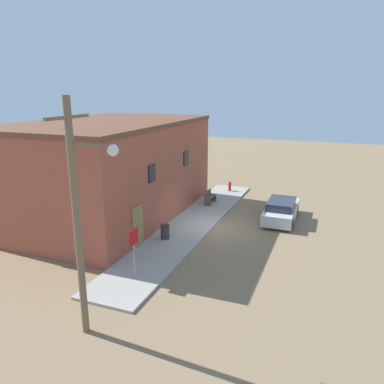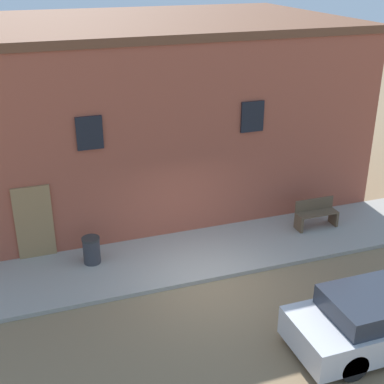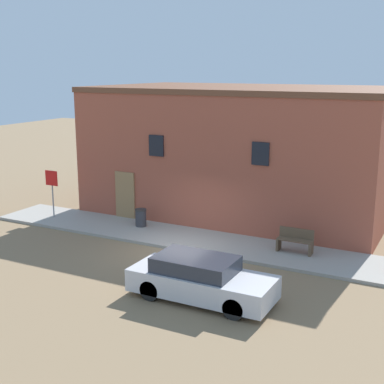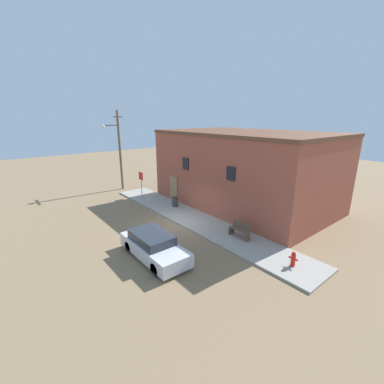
% 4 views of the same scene
% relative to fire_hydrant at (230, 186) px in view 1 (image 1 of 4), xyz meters
% --- Properties ---
extents(ground_plane, '(80.00, 80.00, 0.00)m').
position_rel_fire_hydrant_xyz_m(ground_plane, '(-7.73, -1.23, -0.48)').
color(ground_plane, '#846B4C').
extents(sidewalk, '(18.48, 2.67, 0.11)m').
position_rel_fire_hydrant_xyz_m(sidewalk, '(-7.73, 0.10, -0.43)').
color(sidewalk, '#9E998E').
rests_on(sidewalk, ground).
extents(brick_building, '(13.49, 8.29, 5.88)m').
position_rel_fire_hydrant_xyz_m(brick_building, '(-7.79, 5.52, 2.45)').
color(brick_building, '#9E4C38').
rests_on(brick_building, ground).
extents(fire_hydrant, '(0.44, 0.21, 0.74)m').
position_rel_fire_hydrant_xyz_m(fire_hydrant, '(0.00, 0.00, 0.00)').
color(fire_hydrant, red).
rests_on(fire_hydrant, sidewalk).
extents(stop_sign, '(0.67, 0.06, 2.14)m').
position_rel_fire_hydrant_xyz_m(stop_sign, '(-14.73, -0.07, 1.13)').
color(stop_sign, gray).
rests_on(stop_sign, sidewalk).
extents(bench, '(1.29, 0.44, 0.88)m').
position_rel_fire_hydrant_xyz_m(bench, '(-3.64, 0.40, 0.05)').
color(bench, brown).
rests_on(bench, sidewalk).
extents(trash_bin, '(0.48, 0.48, 0.75)m').
position_rel_fire_hydrant_xyz_m(trash_bin, '(-10.45, 0.57, 0.01)').
color(trash_bin, '#333338').
rests_on(trash_bin, sidewalk).
extents(utility_pole, '(1.80, 1.70, 7.55)m').
position_rel_fire_hydrant_xyz_m(utility_pole, '(-18.33, -0.39, 3.64)').
color(utility_pole, brown).
rests_on(utility_pole, ground).
extents(parked_car, '(4.33, 1.71, 1.30)m').
position_rel_fire_hydrant_xyz_m(parked_car, '(-5.00, -4.63, 0.15)').
color(parked_car, black).
rests_on(parked_car, ground).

